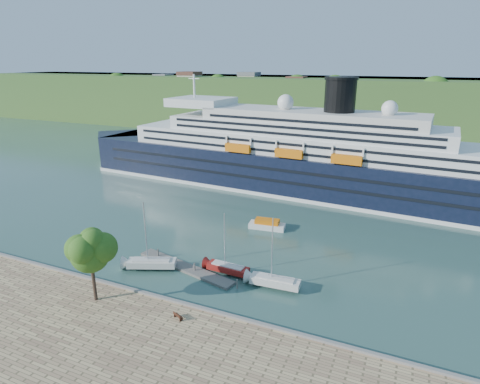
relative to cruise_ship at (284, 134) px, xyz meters
The scene contains 11 objects.
ground 57.68m from the cruise_ship, 89.95° to the right, with size 400.00×400.00×0.00m, color #2C4E46.
far_hillside 89.04m from the cruise_ship, 89.97° to the left, with size 400.00×50.00×24.00m, color #2F5522.
quay_coping 57.61m from the cruise_ship, 89.95° to the right, with size 220.00×0.50×0.30m, color slate.
cruise_ship is the anchor object (origin of this frame).
park_bench 60.63m from the cruise_ship, 84.57° to the right, with size 1.42×0.58×0.91m, color #4D2516, non-canonical shape.
promenade_tree 60.69m from the cruise_ship, 96.26° to the right, with size 6.63×6.63×10.98m, color #235717, non-canonical shape.
floating_pontoon 48.47m from the cruise_ship, 91.26° to the right, with size 18.34×2.24×0.41m, color slate, non-canonical shape.
sailboat_white_near 49.80m from the cruise_ship, 96.61° to the right, with size 8.24×2.29×10.65m, color silver, non-canonical shape.
sailboat_red 46.53m from the cruise_ship, 82.68° to the right, with size 7.27×2.02×9.39m, color maroon, non-canonical shape.
sailboat_white_far 48.95m from the cruise_ship, 73.49° to the right, with size 7.93×2.20×10.24m, color silver, non-canonical shape.
tender_launch 29.95m from the cruise_ship, 78.58° to the right, with size 6.99×2.39×1.93m, color orange, non-canonical shape.
Camera 1 is at (29.19, -38.30, 31.03)m, focal length 30.00 mm.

